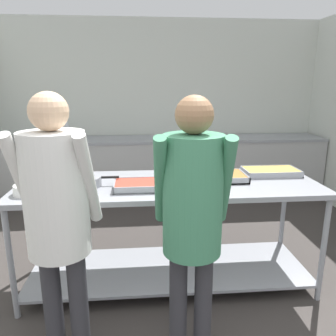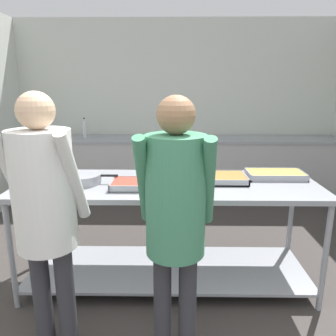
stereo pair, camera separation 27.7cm
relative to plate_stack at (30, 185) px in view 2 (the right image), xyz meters
The scene contains 12 objects.
wall_rear 3.04m from the plate_stack, 67.24° to the left, with size 4.97×0.06×2.65m.
back_counter 2.72m from the plate_stack, 64.19° to the left, with size 4.81×0.65×0.93m.
serving_counter 1.13m from the plate_stack, ahead, with size 2.46×0.84×0.91m.
plate_stack is the anchor object (origin of this frame).
sauce_pan 0.40m from the plate_stack, 23.09° to the left, with size 0.44×0.30×0.08m.
serving_tray_roast 0.85m from the plate_stack, ahead, with size 0.46×0.28×0.05m.
broccoli_bowl 1.25m from the plate_stack, 14.43° to the left, with size 0.20×0.20×0.10m.
serving_tray_greens 1.55m from the plate_stack, ahead, with size 0.37×0.32×0.05m.
serving_tray_vegetables 2.02m from the plate_stack, ahead, with size 0.48×0.27×0.05m.
guest_serving_left 1.30m from the plate_stack, 30.59° to the right, with size 0.46×0.35×1.65m.
guest_serving_right 0.72m from the plate_stack, 59.93° to the right, with size 0.48×0.36×1.67m.
water_bottle 2.49m from the plate_stack, 95.08° to the left, with size 0.07×0.07×0.29m.
Camera 2 is at (-0.06, -0.94, 1.70)m, focal length 35.00 mm.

